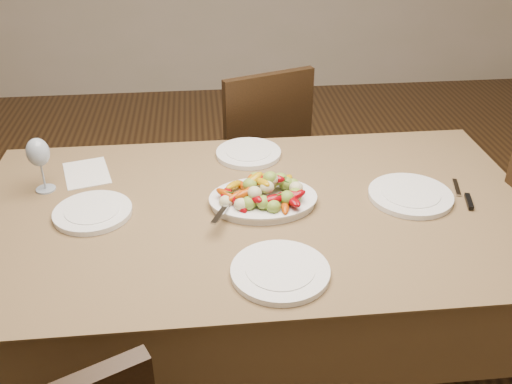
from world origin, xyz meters
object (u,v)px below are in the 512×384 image
at_px(serving_platter, 263,201).
at_px(plate_near, 280,272).
at_px(chair_far, 251,156).
at_px(plate_left, 93,213).
at_px(plate_far, 249,154).
at_px(dining_table, 256,297).
at_px(plate_right, 410,196).
at_px(wine_glass, 40,163).

bearing_deg(serving_platter, plate_near, -89.16).
xyz_separation_m(chair_far, plate_left, (-0.59, -0.91, 0.29)).
relative_size(serving_platter, plate_near, 1.25).
bearing_deg(plate_left, plate_near, -32.83).
distance_m(chair_far, plate_far, 0.62).
relative_size(dining_table, plate_near, 6.74).
distance_m(plate_right, wine_glass, 1.24).
distance_m(serving_platter, wine_glass, 0.75).
height_order(plate_left, wine_glass, wine_glass).
bearing_deg(plate_far, plate_left, -145.86).
height_order(serving_platter, plate_left, serving_platter).
bearing_deg(plate_far, chair_far, 83.88).
bearing_deg(wine_glass, dining_table, -15.21).
xyz_separation_m(plate_right, wine_glass, (-1.22, 0.18, 0.09)).
distance_m(dining_table, chair_far, 0.93).
bearing_deg(plate_far, dining_table, -91.55).
relative_size(plate_right, wine_glass, 1.36).
bearing_deg(serving_platter, dining_table, -138.48).
height_order(plate_far, plate_near, same).
bearing_deg(plate_near, wine_glass, 144.08).
bearing_deg(plate_left, wine_glass, 136.05).
distance_m(plate_near, wine_glass, 0.91).
bearing_deg(wine_glass, plate_left, -43.95).
distance_m(serving_platter, plate_right, 0.49).
bearing_deg(plate_near, dining_table, 95.24).
bearing_deg(plate_right, plate_left, 179.84).
height_order(serving_platter, plate_right, serving_platter).
height_order(plate_right, wine_glass, wine_glass).
bearing_deg(plate_near, plate_right, 35.88).
height_order(plate_right, plate_near, same).
xyz_separation_m(serving_platter, wine_glass, (-0.73, 0.17, 0.09)).
height_order(serving_platter, wine_glass, wine_glass).
bearing_deg(plate_near, serving_platter, 90.84).
distance_m(chair_far, wine_glass, 1.13).
height_order(dining_table, plate_left, plate_left).
relative_size(dining_table, chair_far, 1.94).
relative_size(plate_right, plate_far, 1.13).
height_order(chair_far, plate_left, chair_far).
height_order(plate_far, wine_glass, wine_glass).
bearing_deg(wine_glass, plate_near, -35.92).
bearing_deg(plate_far, plate_right, -35.47).
xyz_separation_m(chair_far, plate_near, (-0.04, -1.26, 0.29)).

